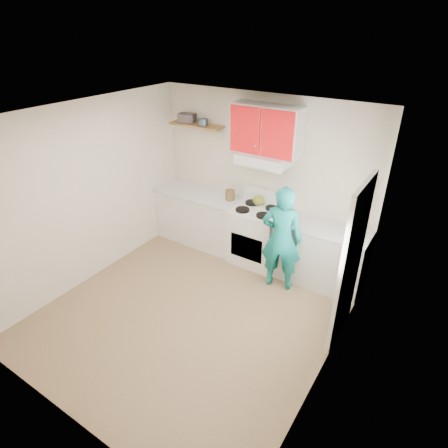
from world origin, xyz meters
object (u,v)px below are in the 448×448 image
Objects in this scene: stove at (256,236)px; crock at (230,196)px; tin at (203,122)px; kettle at (258,200)px; person at (281,239)px.

stove is 4.97× the size of crock.
stove is 0.77m from crock.
tin reaches higher than stove.
tin reaches higher than kettle.
person is at bearing -22.61° from crock.
person reaches higher than stove.
kettle is at bearing 0.39° from tin.
stove is 0.58× the size of person.
person is (0.68, -0.56, -0.21)m from kettle.
stove is 5.47× the size of tin.
tin is 2.22m from person.
stove is at bearing -7.91° from tin.
crock is (0.56, -0.07, -1.10)m from tin.
kettle reaches higher than stove.
crock is 1.27m from person.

